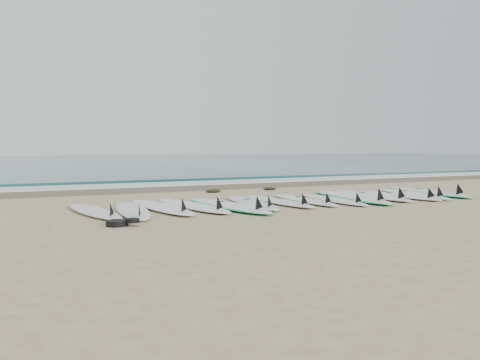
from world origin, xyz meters
name	(u,v)px	position (x,y,z in m)	size (l,w,h in m)	color
ground	(291,203)	(0.00, 0.00, 0.00)	(120.00, 120.00, 0.00)	tan
ocean	(87,161)	(0.00, 32.50, 0.01)	(120.00, 55.00, 0.03)	#215257
wet_sand_band	(216,187)	(0.00, 4.10, 0.01)	(120.00, 1.80, 0.01)	brown
foam_band	(199,183)	(0.00, 5.50, 0.02)	(120.00, 1.40, 0.04)	silver
wave_crest	(184,179)	(0.00, 7.00, 0.05)	(120.00, 1.00, 0.10)	#215257
surfboard_0	(95,211)	(-3.90, 0.00, 0.05)	(0.90, 2.42, 0.30)	white
surfboard_1	(133,210)	(-3.29, -0.17, 0.06)	(0.75, 2.53, 0.32)	white
surfboard_2	(162,207)	(-2.72, 0.04, 0.06)	(0.87, 2.67, 0.34)	white
surfboard_3	(193,205)	(-2.14, -0.02, 0.06)	(0.98, 2.64, 0.33)	white
surfboard_4	(229,205)	(-1.52, -0.24, 0.05)	(1.02, 2.79, 0.35)	white
surfboard_5	(252,202)	(-0.93, -0.06, 0.06)	(0.81, 2.59, 0.33)	silver
surfboard_6	(279,201)	(-0.31, -0.04, 0.05)	(0.64, 2.47, 0.31)	white
surfboard_7	(305,200)	(0.30, -0.05, 0.05)	(0.55, 2.38, 0.30)	white
surfboard_8	(334,199)	(0.88, -0.26, 0.05)	(0.57, 2.34, 0.30)	white
surfboard_9	(352,197)	(1.51, -0.04, 0.05)	(1.04, 2.97, 0.37)	white
surfboard_10	(372,195)	(2.12, 0.02, 0.06)	(0.66, 2.71, 0.34)	white
surfboard_11	(400,195)	(2.74, -0.20, 0.05)	(0.63, 2.45, 0.31)	white
surfboard_12	(414,193)	(3.27, -0.09, 0.06)	(0.98, 2.67, 0.33)	white
surfboard_13	(427,192)	(3.95, 0.14, 0.05)	(1.01, 2.92, 0.36)	white
seaweed_near	(213,191)	(-0.65, 2.71, 0.04)	(0.41, 0.32, 0.08)	black
seaweed_far	(270,189)	(0.97, 2.70, 0.04)	(0.37, 0.29, 0.07)	black
leash_coil	(121,223)	(-3.74, -1.41, 0.05)	(0.46, 0.36, 0.11)	black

